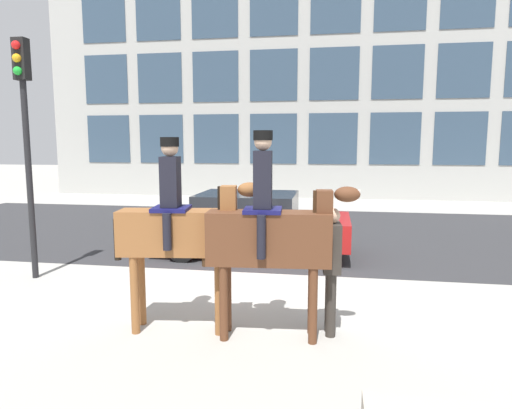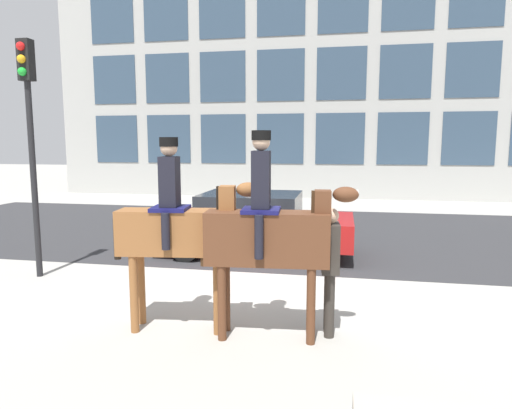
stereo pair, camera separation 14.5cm
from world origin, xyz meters
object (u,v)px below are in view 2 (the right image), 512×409
object	(u,v)px
mounted_horse_lead	(179,228)
traffic_light	(29,122)
street_car_near_lane	(254,223)
pedestrian_bystander	(329,261)
mounted_horse_companion	(270,233)

from	to	relation	value
mounted_horse_lead	traffic_light	bearing A→B (deg)	144.93
mounted_horse_lead	traffic_light	xyz separation A→B (m)	(-3.48, 1.81, 1.49)
street_car_near_lane	mounted_horse_lead	bearing A→B (deg)	-92.27
pedestrian_bystander	traffic_light	xyz separation A→B (m)	(-5.43, 1.65, 1.88)
street_car_near_lane	traffic_light	xyz separation A→B (m)	(-3.65, -2.48, 2.15)
mounted_horse_companion	pedestrian_bystander	bearing A→B (deg)	11.06
pedestrian_bystander	street_car_near_lane	xyz separation A→B (m)	(-1.78, 4.13, -0.27)
mounted_horse_lead	street_car_near_lane	world-z (taller)	mounted_horse_lead
mounted_horse_companion	pedestrian_bystander	distance (m)	0.86
mounted_horse_lead	mounted_horse_companion	xyz separation A→B (m)	(1.21, -0.04, -0.01)
mounted_horse_companion	traffic_light	bearing A→B (deg)	153.67
street_car_near_lane	pedestrian_bystander	bearing A→B (deg)	-66.63
mounted_horse_companion	traffic_light	distance (m)	5.27
mounted_horse_lead	street_car_near_lane	xyz separation A→B (m)	(0.17, 4.29, -0.66)
traffic_light	street_car_near_lane	bearing A→B (deg)	34.23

